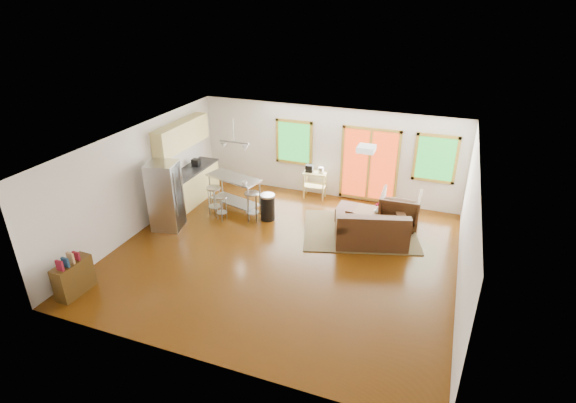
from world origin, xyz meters
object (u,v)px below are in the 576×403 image
(loveseat, at_px, (371,231))
(island, at_px, (234,187))
(coffee_table, at_px, (376,213))
(armchair, at_px, (400,207))
(kitchen_cart, at_px, (314,176))
(ottoman, at_px, (349,213))
(refrigerator, at_px, (166,196))
(rug, at_px, (360,231))

(loveseat, bearing_deg, island, 155.58)
(island, bearing_deg, coffee_table, 6.05)
(loveseat, distance_m, island, 3.87)
(armchair, bearing_deg, kitchen_cart, -19.56)
(loveseat, relative_size, ottoman, 3.11)
(refrigerator, bearing_deg, island, 39.91)
(loveseat, height_order, kitchen_cart, kitchen_cart)
(rug, height_order, armchair, armchair)
(loveseat, height_order, refrigerator, refrigerator)
(loveseat, bearing_deg, ottoman, 110.45)
(coffee_table, bearing_deg, kitchen_cart, 151.12)
(loveseat, distance_m, coffee_table, 0.94)
(rug, xyz_separation_m, loveseat, (0.37, -0.53, 0.34))
(rug, relative_size, loveseat, 1.49)
(loveseat, bearing_deg, rug, 108.09)
(ottoman, distance_m, refrigerator, 4.66)
(coffee_table, distance_m, refrigerator, 5.27)
(rug, distance_m, coffee_table, 0.62)
(coffee_table, relative_size, island, 0.66)
(armchair, relative_size, kitchen_cart, 1.01)
(rug, distance_m, ottoman, 0.67)
(refrigerator, bearing_deg, rug, 5.10)
(rug, xyz_separation_m, armchair, (0.85, 0.69, 0.48))
(coffee_table, relative_size, refrigerator, 0.62)
(rug, bearing_deg, island, 179.93)
(coffee_table, height_order, island, island)
(armchair, relative_size, ottoman, 1.67)
(rug, xyz_separation_m, ottoman, (-0.41, 0.50, 0.18))
(rug, relative_size, refrigerator, 1.60)
(rug, height_order, refrigerator, refrigerator)
(armchair, relative_size, refrigerator, 0.58)
(armchair, xyz_separation_m, kitchen_cart, (-2.53, 0.82, 0.18))
(coffee_table, distance_m, ottoman, 0.75)
(island, bearing_deg, loveseat, -7.98)
(rug, bearing_deg, armchair, 38.93)
(island, xyz_separation_m, kitchen_cart, (1.77, 1.50, 0.02))
(loveseat, relative_size, coffee_table, 1.73)
(loveseat, height_order, coffee_table, loveseat)
(ottoman, height_order, refrigerator, refrigerator)
(loveseat, bearing_deg, armchair, 51.93)
(ottoman, height_order, island, island)
(coffee_table, xyz_separation_m, ottoman, (-0.72, 0.10, -0.17))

